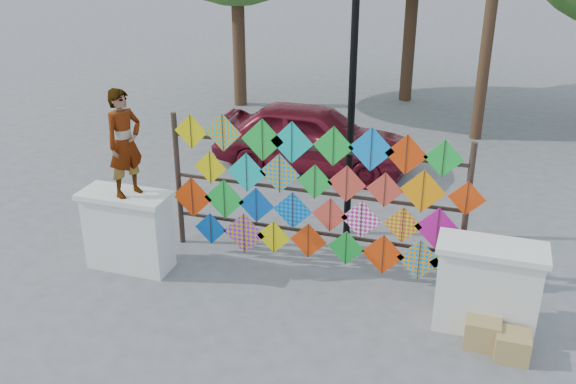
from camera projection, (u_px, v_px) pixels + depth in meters
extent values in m
plane|color=slate|center=(297.00, 288.00, 9.68)|extent=(80.00, 80.00, 0.00)
cube|color=silver|center=(129.00, 233.00, 10.02)|extent=(1.30, 0.55, 1.20)
cube|color=silver|center=(124.00, 195.00, 9.77)|extent=(1.40, 0.65, 0.08)
cube|color=silver|center=(487.00, 290.00, 8.51)|extent=(1.30, 0.55, 1.20)
cube|color=silver|center=(493.00, 248.00, 8.25)|extent=(1.40, 0.65, 0.08)
cylinder|color=black|center=(178.00, 180.00, 10.56)|extent=(0.09, 0.09, 2.30)
cylinder|color=black|center=(465.00, 218.00, 9.27)|extent=(0.09, 0.09, 2.30)
cube|color=black|center=(312.00, 232.00, 10.16)|extent=(4.60, 0.04, 0.04)
cube|color=black|center=(313.00, 192.00, 9.87)|extent=(4.60, 0.04, 0.04)
cube|color=black|center=(313.00, 149.00, 9.59)|extent=(4.60, 0.04, 0.04)
cube|color=yellow|center=(191.00, 131.00, 10.06)|extent=(0.56, 0.01, 0.56)
cube|color=black|center=(191.00, 132.00, 10.05)|extent=(0.01, 0.01, 0.55)
cube|color=#0BB3A9|center=(223.00, 133.00, 9.89)|extent=(0.62, 0.01, 0.62)
cube|color=black|center=(223.00, 133.00, 9.88)|extent=(0.01, 0.01, 0.60)
cube|color=green|center=(262.00, 140.00, 9.73)|extent=(0.68, 0.01, 0.68)
cube|color=black|center=(262.00, 140.00, 9.72)|extent=(0.01, 0.01, 0.67)
cube|color=#0BB3A9|center=(292.00, 143.00, 9.59)|extent=(0.67, 0.01, 0.67)
cube|color=black|center=(292.00, 143.00, 9.58)|extent=(0.01, 0.01, 0.66)
cube|color=green|center=(333.00, 146.00, 9.41)|extent=(0.62, 0.01, 0.62)
cube|color=black|center=(333.00, 147.00, 9.40)|extent=(0.01, 0.01, 0.61)
cube|color=#0980DF|center=(371.00, 149.00, 9.24)|extent=(0.68, 0.01, 0.68)
cube|color=black|center=(371.00, 150.00, 9.23)|extent=(0.01, 0.01, 0.67)
cube|color=red|center=(406.00, 155.00, 9.11)|extent=(0.62, 0.01, 0.62)
cube|color=black|center=(406.00, 155.00, 9.10)|extent=(0.01, 0.01, 0.61)
cube|color=green|center=(444.00, 159.00, 8.96)|extent=(0.56, 0.01, 0.56)
cube|color=black|center=(443.00, 159.00, 8.95)|extent=(0.01, 0.01, 0.55)
cube|color=yellow|center=(210.00, 168.00, 10.16)|extent=(0.55, 0.01, 0.55)
cube|color=black|center=(210.00, 168.00, 10.15)|extent=(0.01, 0.01, 0.54)
cube|color=#0BB3A9|center=(247.00, 173.00, 9.99)|extent=(0.65, 0.01, 0.65)
cube|color=black|center=(246.00, 173.00, 9.98)|extent=(0.01, 0.01, 0.64)
cube|color=#0980DF|center=(279.00, 173.00, 9.81)|extent=(0.65, 0.01, 0.65)
cube|color=black|center=(279.00, 174.00, 9.80)|extent=(0.01, 0.01, 0.64)
cube|color=green|center=(315.00, 182.00, 9.68)|extent=(0.56, 0.01, 0.56)
cube|color=black|center=(315.00, 182.00, 9.67)|extent=(0.01, 0.01, 0.55)
cube|color=red|center=(347.00, 184.00, 9.53)|extent=(0.59, 0.01, 0.59)
cube|color=black|center=(346.00, 184.00, 9.52)|extent=(0.01, 0.01, 0.58)
cube|color=red|center=(385.00, 190.00, 9.38)|extent=(0.55, 0.01, 0.55)
cube|color=black|center=(385.00, 190.00, 9.37)|extent=(0.01, 0.01, 0.54)
cube|color=orange|center=(423.00, 191.00, 9.21)|extent=(0.67, 0.01, 0.67)
cube|color=black|center=(423.00, 192.00, 9.20)|extent=(0.01, 0.01, 0.66)
cube|color=red|center=(467.00, 198.00, 9.04)|extent=(0.53, 0.01, 0.53)
cube|color=black|center=(467.00, 199.00, 9.03)|extent=(0.01, 0.01, 0.52)
cube|color=red|center=(192.00, 197.00, 10.44)|extent=(0.70, 0.01, 0.70)
cube|color=black|center=(192.00, 198.00, 10.43)|extent=(0.01, 0.01, 0.69)
cube|color=green|center=(224.00, 199.00, 10.26)|extent=(0.69, 0.01, 0.69)
cube|color=black|center=(224.00, 200.00, 10.25)|extent=(0.01, 0.01, 0.68)
cube|color=#074AA8|center=(256.00, 205.00, 10.12)|extent=(0.60, 0.01, 0.60)
cube|color=black|center=(256.00, 205.00, 10.11)|extent=(0.01, 0.01, 0.59)
cube|color=#074AA8|center=(293.00, 210.00, 9.95)|extent=(0.63, 0.01, 0.63)
cube|color=black|center=(292.00, 211.00, 9.94)|extent=(0.01, 0.01, 0.62)
cube|color=red|center=(330.00, 215.00, 9.78)|extent=(0.57, 0.01, 0.57)
cube|color=black|center=(330.00, 215.00, 9.77)|extent=(0.01, 0.01, 0.56)
cube|color=#BA1184|center=(361.00, 220.00, 9.64)|extent=(0.62, 0.01, 0.62)
cube|color=black|center=(361.00, 220.00, 9.63)|extent=(0.01, 0.01, 0.61)
cube|color=yellow|center=(403.00, 225.00, 9.46)|extent=(0.58, 0.01, 0.58)
cube|color=black|center=(403.00, 225.00, 9.45)|extent=(0.01, 0.01, 0.57)
cube|color=#BA1184|center=(438.00, 229.00, 9.32)|extent=(0.68, 0.01, 0.68)
cube|color=black|center=(437.00, 229.00, 9.31)|extent=(0.01, 0.01, 0.66)
cube|color=#074AA8|center=(211.00, 229.00, 10.52)|extent=(0.56, 0.01, 0.56)
cube|color=black|center=(210.00, 229.00, 10.50)|extent=(0.01, 0.01, 0.55)
cube|color=#6F1BCD|center=(244.00, 233.00, 10.35)|extent=(0.72, 0.01, 0.72)
cube|color=black|center=(244.00, 234.00, 10.34)|extent=(0.01, 0.01, 0.70)
cube|color=yellow|center=(274.00, 237.00, 10.20)|extent=(0.56, 0.01, 0.56)
cube|color=black|center=(273.00, 237.00, 10.19)|extent=(0.01, 0.01, 0.55)
cube|color=red|center=(308.00, 241.00, 10.03)|extent=(0.59, 0.01, 0.59)
cube|color=black|center=(308.00, 241.00, 10.02)|extent=(0.01, 0.01, 0.58)
cube|color=green|center=(346.00, 248.00, 9.87)|extent=(0.58, 0.01, 0.58)
cube|color=black|center=(346.00, 248.00, 9.86)|extent=(0.01, 0.01, 0.57)
cube|color=red|center=(383.00, 254.00, 9.71)|extent=(0.66, 0.01, 0.66)
cube|color=black|center=(383.00, 255.00, 9.70)|extent=(0.01, 0.01, 0.65)
cube|color=orange|center=(419.00, 260.00, 9.56)|extent=(0.67, 0.01, 0.67)
cube|color=black|center=(419.00, 260.00, 9.55)|extent=(0.01, 0.01, 0.66)
cube|color=green|center=(452.00, 265.00, 9.43)|extent=(0.68, 0.01, 0.68)
cube|color=black|center=(452.00, 266.00, 9.41)|extent=(0.01, 0.01, 0.66)
cylinder|color=#4D3421|center=(239.00, 38.00, 18.00)|extent=(0.36, 0.36, 3.85)
cylinder|color=#4D3421|center=(410.00, 30.00, 18.43)|extent=(0.36, 0.36, 4.12)
cylinder|color=#4D3421|center=(489.00, 26.00, 14.92)|extent=(0.28, 0.28, 5.50)
imported|color=#99999E|center=(125.00, 143.00, 9.39)|extent=(0.58, 0.70, 1.63)
imported|color=maroon|center=(312.00, 137.00, 13.87)|extent=(4.27, 1.77, 1.45)
cylinder|color=black|center=(351.00, 118.00, 10.49)|extent=(0.12, 0.12, 4.20)
cube|color=#9B844B|center=(482.00, 332.00, 8.34)|extent=(0.45, 0.40, 0.40)
cube|color=#9B844B|center=(512.00, 345.00, 8.11)|extent=(0.43, 0.39, 0.36)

